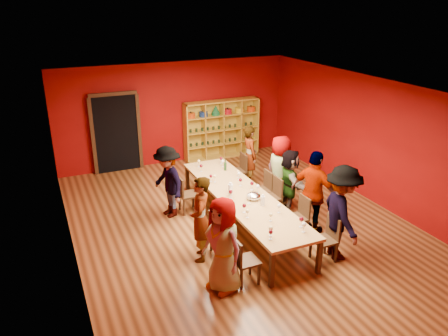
{
  "coord_description": "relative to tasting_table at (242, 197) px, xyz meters",
  "views": [
    {
      "loc": [
        -3.81,
        -7.62,
        4.73
      ],
      "look_at": [
        -0.13,
        0.67,
        1.15
      ],
      "focal_mm": 35.0,
      "sensor_mm": 36.0,
      "label": 1
    }
  ],
  "objects": [
    {
      "name": "person_right_4",
      "position": [
        1.2,
        1.99,
        0.11
      ],
      "size": [
        0.49,
        0.63,
        1.62
      ],
      "primitive_type": "imported",
      "rotation": [
        0.0,
        0.0,
        1.47
      ],
      "color": "silver",
      "rests_on": "ground"
    },
    {
      "name": "wine_glass_4",
      "position": [
        0.37,
        -1.71,
        0.2
      ],
      "size": [
        0.09,
        0.09,
        0.21
      ],
      "color": "white",
      "rests_on": "tasting_table"
    },
    {
      "name": "doorway",
      "position": [
        -1.8,
        4.43,
        0.42
      ],
      "size": [
        1.4,
        0.17,
        2.3
      ],
      "color": "black",
      "rests_on": "ground"
    },
    {
      "name": "wine_glass_0",
      "position": [
        -0.27,
        0.87,
        0.18
      ],
      "size": [
        0.07,
        0.07,
        0.18
      ],
      "color": "white",
      "rests_on": "tasting_table"
    },
    {
      "name": "wine_glass_16",
      "position": [
        -0.32,
        1.61,
        0.19
      ],
      "size": [
        0.08,
        0.08,
        0.19
      ],
      "color": "white",
      "rests_on": "tasting_table"
    },
    {
      "name": "person_left_0",
      "position": [
        -1.27,
        -1.86,
        0.16
      ],
      "size": [
        0.69,
        0.94,
        1.71
      ],
      "primitive_type": "imported",
      "rotation": [
        0.0,
        0.0,
        -1.26
      ],
      "color": "#598AB7",
      "rests_on": "ground"
    },
    {
      "name": "wine_glass_6",
      "position": [
        -0.37,
        -0.98,
        0.18
      ],
      "size": [
        0.07,
        0.07,
        0.18
      ],
      "color": "white",
      "rests_on": "tasting_table"
    },
    {
      "name": "tasting_table",
      "position": [
        0.0,
        0.0,
        0.0
      ],
      "size": [
        1.1,
        4.5,
        0.75
      ],
      "color": "#A77F45",
      "rests_on": "ground"
    },
    {
      "name": "wine_glass_3",
      "position": [
        0.35,
        -0.05,
        0.19
      ],
      "size": [
        0.08,
        0.08,
        0.2
      ],
      "color": "white",
      "rests_on": "tasting_table"
    },
    {
      "name": "chair_person_right_3",
      "position": [
        0.91,
        0.66,
        -0.2
      ],
      "size": [
        0.42,
        0.42,
        0.89
      ],
      "color": "black",
      "rests_on": "ground"
    },
    {
      "name": "wine_glass_7",
      "position": [
        -0.3,
        -1.76,
        0.2
      ],
      "size": [
        0.08,
        0.08,
        0.2
      ],
      "color": "white",
      "rests_on": "tasting_table"
    },
    {
      "name": "spittoon_bowl",
      "position": [
        0.12,
        -0.29,
        0.12
      ],
      "size": [
        0.3,
        0.3,
        0.17
      ],
      "primitive_type": "ellipsoid",
      "color": "silver",
      "rests_on": "tasting_table"
    },
    {
      "name": "wine_glass_11",
      "position": [
        0.29,
        1.69,
        0.18
      ],
      "size": [
        0.07,
        0.07,
        0.18
      ],
      "color": "white",
      "rests_on": "tasting_table"
    },
    {
      "name": "wine_glass_5",
      "position": [
        -0.06,
        -0.44,
        0.21
      ],
      "size": [
        0.09,
        0.09,
        0.22
      ],
      "color": "white",
      "rests_on": "tasting_table"
    },
    {
      "name": "chair_person_right_2",
      "position": [
        0.91,
        0.22,
        -0.2
      ],
      "size": [
        0.42,
        0.42,
        0.89
      ],
      "color": "black",
      "rests_on": "ground"
    },
    {
      "name": "person_left_3",
      "position": [
        -1.31,
        1.13,
        0.14
      ],
      "size": [
        0.64,
        1.14,
        1.67
      ],
      "primitive_type": "imported",
      "rotation": [
        0.0,
        0.0,
        -1.38
      ],
      "color": "#5D86C0",
      "rests_on": "ground"
    },
    {
      "name": "wine_bottle",
      "position": [
        0.25,
        1.44,
        0.16
      ],
      "size": [
        0.09,
        0.09,
        0.28
      ],
      "color": "#143919",
      "rests_on": "tasting_table"
    },
    {
      "name": "wine_glass_20",
      "position": [
        0.31,
        0.14,
        0.2
      ],
      "size": [
        0.08,
        0.08,
        0.2
      ],
      "color": "white",
      "rests_on": "tasting_table"
    },
    {
      "name": "person_right_0",
      "position": [
        1.17,
        -1.84,
        0.24
      ],
      "size": [
        0.8,
        1.3,
        1.87
      ],
      "primitive_type": "imported",
      "rotation": [
        0.0,
        0.0,
        1.31
      ],
      "color": "#C1818C",
      "rests_on": "ground"
    },
    {
      "name": "wine_glass_12",
      "position": [
        -0.26,
        1.91,
        0.19
      ],
      "size": [
        0.08,
        0.08,
        0.19
      ],
      "color": "white",
      "rests_on": "tasting_table"
    },
    {
      "name": "chair_person_right_4",
      "position": [
        0.91,
        1.99,
        -0.2
      ],
      "size": [
        0.42,
        0.42,
        0.89
      ],
      "color": "black",
      "rests_on": "ground"
    },
    {
      "name": "shelving_unit",
      "position": [
        1.4,
        4.32,
        0.28
      ],
      "size": [
        2.4,
        0.4,
        1.8
      ],
      "color": "gold",
      "rests_on": "ground"
    },
    {
      "name": "wine_glass_8",
      "position": [
        -0.34,
        0.93,
        0.18
      ],
      "size": [
        0.07,
        0.07,
        0.18
      ],
      "color": "white",
      "rests_on": "tasting_table"
    },
    {
      "name": "wine_glass_18",
      "position": [
        -0.31,
        -0.08,
        0.2
      ],
      "size": [
        0.08,
        0.08,
        0.21
      ],
      "color": "white",
      "rests_on": "tasting_table"
    },
    {
      "name": "wine_glass_17",
      "position": [
        0.34,
        1.9,
        0.18
      ],
      "size": [
        0.07,
        0.07,
        0.18
      ],
      "color": "white",
      "rests_on": "tasting_table"
    },
    {
      "name": "room_shell",
      "position": [
        0.0,
        0.0,
        0.8
      ],
      "size": [
        7.1,
        9.1,
        3.04
      ],
      "color": "#512D15",
      "rests_on": "ground"
    },
    {
      "name": "wine_glass_13",
      "position": [
        0.3,
        0.77,
        0.19
      ],
      "size": [
        0.08,
        0.08,
        0.2
      ],
      "color": "white",
      "rests_on": "tasting_table"
    },
    {
      "name": "wine_glass_15",
      "position": [
        -0.36,
        -1.86,
        0.19
      ],
      "size": [
        0.08,
        0.08,
        0.19
      ],
      "color": "white",
      "rests_on": "tasting_table"
    },
    {
      "name": "wine_glass_21",
      "position": [
        -0.26,
        0.01,
        0.18
      ],
      "size": [
        0.07,
        0.07,
        0.18
      ],
      "color": "white",
      "rests_on": "tasting_table"
    },
    {
      "name": "person_right_3",
      "position": [
        1.33,
        0.66,
        0.16
      ],
      "size": [
        0.65,
        0.92,
        1.71
      ],
      "primitive_type": "imported",
      "rotation": [
        0.0,
        0.0,
        1.82
      ],
      "color": "pink",
      "rests_on": "ground"
    },
    {
      "name": "person_left_1",
      "position": [
        -1.28,
        -0.83,
        0.14
      ],
      "size": [
        0.66,
        0.74,
        1.69
      ],
      "primitive_type": "imported",
      "rotation": [
        0.0,
        0.0,
        -1.98
      ],
      "color": "#15193B",
      "rests_on": "ground"
    },
    {
      "name": "chair_person_left_3",
      "position": [
        -0.91,
        1.13,
        -0.2
      ],
      "size": [
        0.42,
        0.42,
        0.89
      ],
      "color": "black",
      "rests_on": "ground"
    },
    {
      "name": "wine_glass_9",
      "position": [
        0.31,
        -1.88,
        0.2
      ],
      "size": [
        0.08,
        0.08,
        0.2
      ],
      "color": "white",
      "rests_on": "tasting_table"
    },
    {
      "name": "chair_person_left_1",
      "position": [
        -0.91,
        -0.83,
        -0.2
      ],
      "size": [
        0.42,
        0.42,
        0.89
      ],
      "color": "black",
      "rests_on": "ground"
    },
    {
      "name": "wine_glass_19",
      "position": [
        0.17,
        0.44,
        0.19
      ],
      "size": [
        0.07,
        0.07,
        0.19
      ],
      "color": "white",
      "rests_on": "tasting_table"
    },
    {
      "name": "person_right_2",
      "position": [
        1.33,
        0.22,
        0.06
      ],
      "size": [
        0.74,
        1.46,
        1.52
      ],
      "primitive_type": "imported",
      "rotation": [
        0.0,
        0.0,
        1.32
      ],
      "color": "silver",
      "rests_on": "ground"
    },
    {
      "name": "wine_glass_14",
      "position": [
        -0.33,
        -0.76,
        0.19
      ],
      "size": [
        0.08,
        0.08,
        0.2
      ],
      "color": "white",
      "rests_on": "tasting_table"
    },
    {
      "name": "carafe_b",
      "position": [
        0.16,
        -0.62,
        0.16
      ],
      "size": [
        0.1,
        0.1,
        0.23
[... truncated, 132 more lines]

